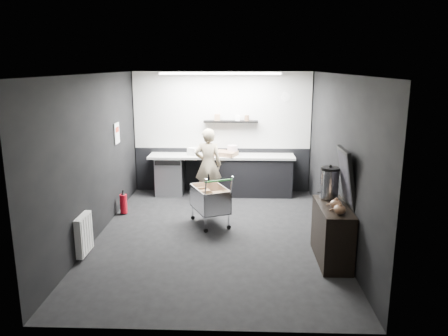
{
  "coord_description": "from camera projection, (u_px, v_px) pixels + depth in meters",
  "views": [
    {
      "loc": [
        0.39,
        -6.98,
        2.84
      ],
      "look_at": [
        0.13,
        0.4,
        1.09
      ],
      "focal_mm": 35.0,
      "sensor_mm": 36.0,
      "label": 1
    }
  ],
  "objects": [
    {
      "name": "wall_right",
      "position": [
        338.0,
        159.0,
        7.08
      ],
      "size": [
        0.0,
        5.5,
        5.5
      ],
      "primitive_type": "plane",
      "rotation": [
        1.57,
        0.0,
        -1.57
      ],
      "color": "black",
      "rests_on": "floor"
    },
    {
      "name": "person",
      "position": [
        208.0,
        165.0,
        9.2
      ],
      "size": [
        0.58,
        0.39,
        1.56
      ],
      "primitive_type": "imported",
      "rotation": [
        0.0,
        0.0,
        3.18
      ],
      "color": "beige",
      "rests_on": "floor"
    },
    {
      "name": "ceiling_strip",
      "position": [
        220.0,
        74.0,
        8.64
      ],
      "size": [
        2.4,
        0.2,
        0.04
      ],
      "primitive_type": "cube",
      "color": "white",
      "rests_on": "ceiling"
    },
    {
      "name": "ceiling",
      "position": [
        215.0,
        74.0,
        6.84
      ],
      "size": [
        5.5,
        5.5,
        0.0
      ],
      "primitive_type": "plane",
      "rotation": [
        3.14,
        0.0,
        0.0
      ],
      "color": "white",
      "rests_on": "wall_back"
    },
    {
      "name": "poster_red_band",
      "position": [
        117.0,
        130.0,
        8.42
      ],
      "size": [
        0.02,
        0.22,
        0.1
      ],
      "primitive_type": "cube",
      "color": "red",
      "rests_on": "poster"
    },
    {
      "name": "kitchen_wall_panel",
      "position": [
        222.0,
        110.0,
        9.69
      ],
      "size": [
        3.95,
        0.02,
        1.7
      ],
      "primitive_type": "cube",
      "color": "silver",
      "rests_on": "wall_back"
    },
    {
      "name": "cardboard_box",
      "position": [
        225.0,
        153.0,
        9.54
      ],
      "size": [
        0.58,
        0.52,
        0.1
      ],
      "primitive_type": "cube",
      "rotation": [
        0.0,
        0.0,
        -0.38
      ],
      "color": "#946D4F",
      "rests_on": "prep_counter"
    },
    {
      "name": "sideboard",
      "position": [
        333.0,
        225.0,
        6.42
      ],
      "size": [
        0.48,
        1.13,
        1.69
      ],
      "color": "black",
      "rests_on": "floor"
    },
    {
      "name": "pink_tub",
      "position": [
        232.0,
        150.0,
        9.57
      ],
      "size": [
        0.22,
        0.22,
        0.22
      ],
      "primitive_type": "cylinder",
      "color": "silver",
      "rests_on": "prep_counter"
    },
    {
      "name": "floating_shelf",
      "position": [
        231.0,
        121.0,
        9.63
      ],
      "size": [
        1.2,
        0.22,
        0.04
      ],
      "primitive_type": "cube",
      "color": "black",
      "rests_on": "wall_back"
    },
    {
      "name": "dado_panel",
      "position": [
        222.0,
        170.0,
        10.0
      ],
      "size": [
        3.95,
        0.02,
        1.0
      ],
      "primitive_type": "cube",
      "color": "black",
      "rests_on": "wall_back"
    },
    {
      "name": "white_container",
      "position": [
        193.0,
        152.0,
        9.56
      ],
      "size": [
        0.24,
        0.21,
        0.17
      ],
      "primitive_type": "cube",
      "rotation": [
        0.0,
        0.0,
        -0.42
      ],
      "color": "white",
      "rests_on": "prep_counter"
    },
    {
      "name": "wall_left",
      "position": [
        95.0,
        157.0,
        7.22
      ],
      "size": [
        0.0,
        5.5,
        5.5
      ],
      "primitive_type": "plane",
      "rotation": [
        1.57,
        0.0,
        1.57
      ],
      "color": "black",
      "rests_on": "floor"
    },
    {
      "name": "radiator",
      "position": [
        84.0,
        234.0,
        6.57
      ],
      "size": [
        0.1,
        0.5,
        0.6
      ],
      "primitive_type": "cube",
      "color": "white",
      "rests_on": "wall_left"
    },
    {
      "name": "floor",
      "position": [
        216.0,
        235.0,
        7.46
      ],
      "size": [
        5.5,
        5.5,
        0.0
      ],
      "primitive_type": "plane",
      "color": "black",
      "rests_on": "ground"
    },
    {
      "name": "fire_extinguisher",
      "position": [
        123.0,
        203.0,
        8.47
      ],
      "size": [
        0.14,
        0.14,
        0.46
      ],
      "color": "red",
      "rests_on": "floor"
    },
    {
      "name": "wall_back",
      "position": [
        222.0,
        133.0,
        9.82
      ],
      "size": [
        5.5,
        0.0,
        5.5
      ],
      "primitive_type": "plane",
      "rotation": [
        1.57,
        0.0,
        0.0
      ],
      "color": "black",
      "rests_on": "floor"
    },
    {
      "name": "prep_counter",
      "position": [
        228.0,
        175.0,
        9.7
      ],
      "size": [
        3.2,
        0.61,
        0.9
      ],
      "color": "black",
      "rests_on": "floor"
    },
    {
      "name": "shopping_cart",
      "position": [
        210.0,
        201.0,
        7.87
      ],
      "size": [
        0.84,
        1.07,
        0.95
      ],
      "color": "silver",
      "rests_on": "floor"
    },
    {
      "name": "wall_front",
      "position": [
        200.0,
        214.0,
        4.47
      ],
      "size": [
        5.5,
        0.0,
        5.5
      ],
      "primitive_type": "plane",
      "rotation": [
        -1.57,
        0.0,
        0.0
      ],
      "color": "black",
      "rests_on": "floor"
    },
    {
      "name": "poster",
      "position": [
        117.0,
        133.0,
        8.44
      ],
      "size": [
        0.02,
        0.3,
        0.4
      ],
      "primitive_type": "cube",
      "color": "white",
      "rests_on": "wall_left"
    },
    {
      "name": "wall_clock",
      "position": [
        286.0,
        97.0,
        9.56
      ],
      "size": [
        0.2,
        0.03,
        0.2
      ],
      "primitive_type": "cylinder",
      "rotation": [
        1.57,
        0.0,
        0.0
      ],
      "color": "white",
      "rests_on": "wall_back"
    }
  ]
}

